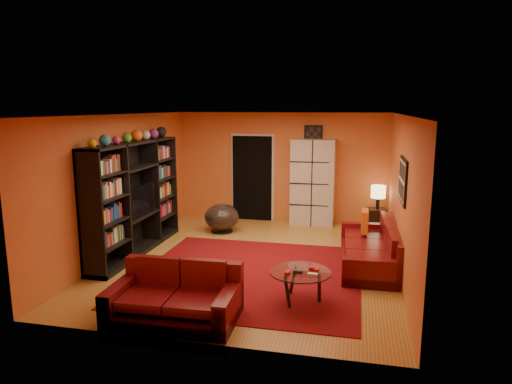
% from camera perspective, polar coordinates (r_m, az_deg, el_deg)
% --- Properties ---
extents(floor, '(6.00, 6.00, 0.00)m').
position_cam_1_polar(floor, '(8.34, -0.36, -8.51)').
color(floor, olive).
rests_on(floor, ground).
extents(ceiling, '(6.00, 6.00, 0.00)m').
position_cam_1_polar(ceiling, '(7.88, -0.38, 9.64)').
color(ceiling, white).
rests_on(ceiling, wall_back).
extents(wall_back, '(6.00, 0.00, 6.00)m').
position_cam_1_polar(wall_back, '(10.92, 3.16, 3.08)').
color(wall_back, '#CB622C').
rests_on(wall_back, floor).
extents(wall_front, '(6.00, 0.00, 6.00)m').
position_cam_1_polar(wall_front, '(5.21, -7.82, -5.53)').
color(wall_front, '#CB622C').
rests_on(wall_front, floor).
extents(wall_left, '(0.00, 6.00, 6.00)m').
position_cam_1_polar(wall_left, '(8.90, -16.25, 0.93)').
color(wall_left, '#CB622C').
rests_on(wall_left, floor).
extents(wall_right, '(0.00, 6.00, 6.00)m').
position_cam_1_polar(wall_right, '(7.85, 17.72, -0.43)').
color(wall_right, '#CB622C').
rests_on(wall_right, floor).
extents(rug, '(3.60, 3.60, 0.01)m').
position_cam_1_polar(rug, '(7.68, -0.81, -10.20)').
color(rug, '#54090E').
rests_on(rug, floor).
extents(doorway, '(0.95, 0.10, 2.04)m').
position_cam_1_polar(doorway, '(11.06, -0.47, 1.72)').
color(doorway, black).
rests_on(doorway, floor).
extents(wall_art_right, '(0.03, 1.00, 0.70)m').
position_cam_1_polar(wall_art_right, '(7.50, 17.89, 1.40)').
color(wall_art_right, black).
rests_on(wall_art_right, wall_right).
extents(wall_art_back, '(0.42, 0.03, 0.52)m').
position_cam_1_polar(wall_art_back, '(10.73, 7.17, 6.90)').
color(wall_art_back, black).
rests_on(wall_art_back, wall_back).
extents(entertainment_unit, '(0.45, 3.00, 2.10)m').
position_cam_1_polar(entertainment_unit, '(8.84, -14.89, -0.72)').
color(entertainment_unit, black).
rests_on(entertainment_unit, floor).
extents(tv, '(1.00, 0.13, 0.58)m').
position_cam_1_polar(tv, '(8.78, -14.75, -1.06)').
color(tv, black).
rests_on(tv, entertainment_unit).
extents(sofa, '(1.08, 2.43, 0.85)m').
position_cam_1_polar(sofa, '(8.31, 14.70, -6.90)').
color(sofa, '#540B11').
rests_on(sofa, rug).
extents(loveseat, '(1.67, 1.04, 0.85)m').
position_cam_1_polar(loveseat, '(6.23, -9.93, -12.74)').
color(loveseat, '#540B11').
rests_on(loveseat, rug).
extents(throw_pillow, '(0.12, 0.42, 0.42)m').
position_cam_1_polar(throw_pillow, '(8.76, 13.43, -3.57)').
color(throw_pillow, orange).
rests_on(throw_pillow, sofa).
extents(coffee_table, '(0.89, 0.89, 0.44)m').
position_cam_1_polar(coffee_table, '(6.58, 5.54, -10.23)').
color(coffee_table, silver).
rests_on(coffee_table, floor).
extents(storage_cabinet, '(1.01, 0.47, 2.00)m').
position_cam_1_polar(storage_cabinet, '(10.67, 7.09, 1.20)').
color(storage_cabinet, beige).
rests_on(storage_cabinet, floor).
extents(bowl_chair, '(0.77, 0.77, 0.62)m').
position_cam_1_polar(bowl_chair, '(10.10, -4.30, -3.15)').
color(bowl_chair, black).
rests_on(bowl_chair, floor).
extents(side_table, '(0.44, 0.44, 0.50)m').
position_cam_1_polar(side_table, '(10.52, 14.87, -3.38)').
color(side_table, black).
rests_on(side_table, floor).
extents(table_lamp, '(0.32, 0.32, 0.53)m').
position_cam_1_polar(table_lamp, '(10.39, 15.03, -0.04)').
color(table_lamp, black).
rests_on(table_lamp, side_table).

